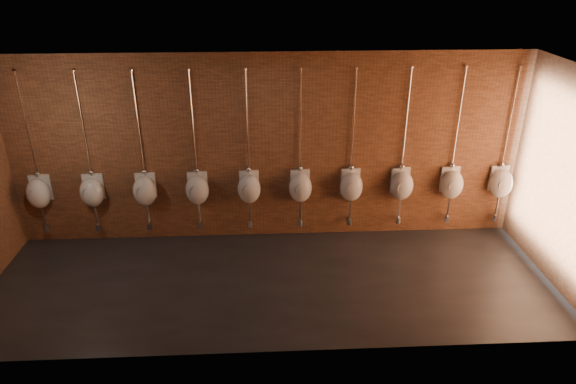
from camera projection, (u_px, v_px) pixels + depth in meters
name	position (u px, v px, depth m)	size (l,w,h in m)	color
ground	(272.00, 282.00, 7.84)	(8.50, 8.50, 0.00)	black
room_shell	(270.00, 160.00, 6.98)	(8.54, 3.04, 3.22)	black
urinal_0	(39.00, 193.00, 8.48)	(0.43, 0.39, 2.72)	silver
urinal_1	(92.00, 191.00, 8.52)	(0.43, 0.39, 2.72)	silver
urinal_2	(145.00, 190.00, 8.56)	(0.43, 0.39, 2.72)	silver
urinal_3	(197.00, 189.00, 8.60)	(0.43, 0.39, 2.72)	silver
urinal_4	(249.00, 188.00, 8.64)	(0.43, 0.39, 2.72)	silver
urinal_5	(300.00, 187.00, 8.68)	(0.43, 0.39, 2.72)	silver
urinal_6	(351.00, 186.00, 8.72)	(0.43, 0.39, 2.72)	silver
urinal_7	(402.00, 185.00, 8.76)	(0.43, 0.39, 2.72)	silver
urinal_8	(452.00, 184.00, 8.80)	(0.43, 0.39, 2.72)	silver
urinal_9	(501.00, 183.00, 8.84)	(0.43, 0.39, 2.72)	silver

